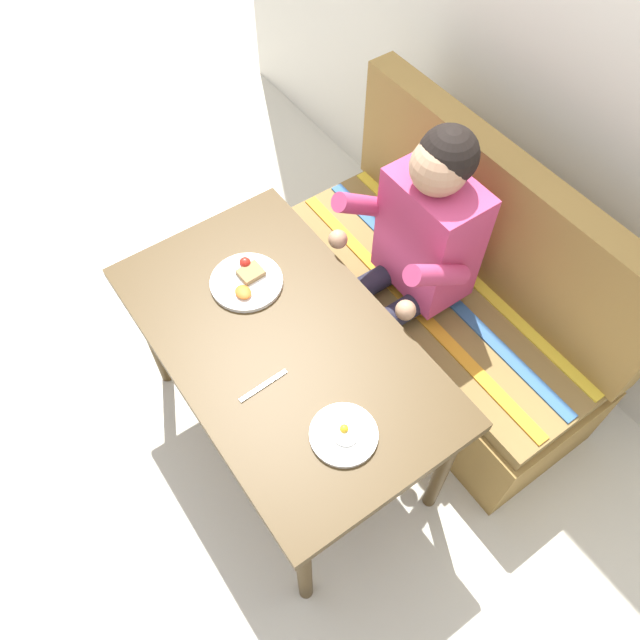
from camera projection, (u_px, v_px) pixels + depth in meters
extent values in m
plane|color=beige|center=(290.00, 435.00, 2.60)|extent=(8.00, 8.00, 0.00)
cube|color=silver|center=(616.00, 43.00, 1.94)|extent=(4.40, 0.10, 2.60)
cube|color=#422F16|center=(282.00, 344.00, 2.01)|extent=(1.20, 0.70, 0.04)
cylinder|color=#422F16|center=(150.00, 334.00, 2.47)|extent=(0.05, 0.05, 0.69)
cylinder|color=#422F16|center=(304.00, 569.00, 1.97)|extent=(0.05, 0.05, 0.69)
cylinder|color=#422F16|center=(274.00, 268.00, 2.66)|extent=(0.05, 0.05, 0.69)
cylinder|color=#422F16|center=(443.00, 468.00, 2.16)|extent=(0.05, 0.05, 0.69)
cube|color=olive|center=(429.00, 325.00, 2.67)|extent=(1.44, 0.56, 0.40)
cube|color=olive|center=(438.00, 293.00, 2.48)|extent=(1.40, 0.52, 0.06)
cube|color=olive|center=(496.00, 217.00, 2.30)|extent=(1.44, 0.12, 0.54)
cube|color=orange|center=(412.00, 305.00, 2.41)|extent=(1.38, 0.05, 0.01)
cube|color=#336099|center=(439.00, 288.00, 2.45)|extent=(1.38, 0.05, 0.01)
cube|color=yellow|center=(466.00, 272.00, 2.50)|extent=(1.38, 0.05, 0.01)
cube|color=#C13B6A|center=(429.00, 235.00, 2.21)|extent=(0.34, 0.22, 0.48)
sphere|color=tan|center=(439.00, 167.00, 1.94)|extent=(0.19, 0.19, 0.19)
sphere|color=black|center=(448.00, 155.00, 1.92)|extent=(0.19, 0.19, 0.19)
cylinder|color=#C13B6A|center=(366.00, 205.00, 2.20)|extent=(0.07, 0.29, 0.23)
cylinder|color=#C13B6A|center=(438.00, 275.00, 2.02)|extent=(0.07, 0.29, 0.23)
sphere|color=tan|center=(338.00, 239.00, 2.24)|extent=(0.07, 0.07, 0.07)
sphere|color=tan|center=(406.00, 310.00, 2.06)|extent=(0.07, 0.07, 0.07)
cylinder|color=#232333|center=(372.00, 283.00, 2.39)|extent=(0.09, 0.34, 0.09)
cylinder|color=#232333|center=(334.00, 341.00, 2.55)|extent=(0.08, 0.08, 0.52)
cube|color=black|center=(322.00, 376.00, 2.73)|extent=(0.09, 0.20, 0.05)
cylinder|color=#232333|center=(400.00, 313.00, 2.32)|extent=(0.09, 0.34, 0.09)
cylinder|color=#232333|center=(360.00, 370.00, 2.48)|extent=(0.08, 0.08, 0.52)
cube|color=black|center=(345.00, 405.00, 2.65)|extent=(0.09, 0.20, 0.05)
cylinder|color=white|center=(247.00, 282.00, 2.12)|extent=(0.25, 0.25, 0.02)
cube|color=olive|center=(251.00, 273.00, 2.12)|extent=(0.07, 0.08, 0.02)
sphere|color=red|center=(245.00, 263.00, 2.14)|extent=(0.04, 0.04, 0.04)
ellipsoid|color=#CC6623|center=(243.00, 292.00, 2.07)|extent=(0.06, 0.05, 0.02)
cylinder|color=white|center=(344.00, 435.00, 1.81)|extent=(0.20, 0.20, 0.01)
ellipsoid|color=white|center=(344.00, 433.00, 1.80)|extent=(0.09, 0.08, 0.01)
sphere|color=yellow|center=(344.00, 429.00, 1.80)|extent=(0.03, 0.03, 0.03)
cube|color=silver|center=(263.00, 386.00, 1.90)|extent=(0.02, 0.17, 0.00)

